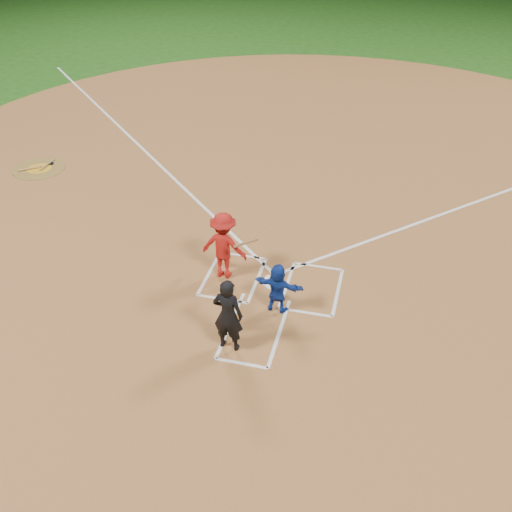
% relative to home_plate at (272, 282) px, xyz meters
% --- Properties ---
extents(ground, '(120.00, 120.00, 0.00)m').
position_rel_home_plate_xyz_m(ground, '(0.00, 0.00, -0.02)').
color(ground, '#1A4C13').
rests_on(ground, ground).
extents(home_plate_dirt, '(28.00, 28.00, 0.01)m').
position_rel_home_plate_xyz_m(home_plate_dirt, '(0.00, 6.00, -0.01)').
color(home_plate_dirt, brown).
rests_on(home_plate_dirt, ground).
extents(home_plate, '(0.60, 0.60, 0.02)m').
position_rel_home_plate_xyz_m(home_plate, '(0.00, 0.00, 0.00)').
color(home_plate, white).
rests_on(home_plate, home_plate_dirt).
extents(on_deck_circle, '(1.70, 1.70, 0.01)m').
position_rel_home_plate_xyz_m(on_deck_circle, '(-8.86, 4.15, -0.00)').
color(on_deck_circle, brown).
rests_on(on_deck_circle, home_plate_dirt).
extents(on_deck_logo, '(0.80, 0.80, 0.00)m').
position_rel_home_plate_xyz_m(on_deck_logo, '(-8.86, 4.15, 0.00)').
color(on_deck_logo, gold).
rests_on(on_deck_logo, on_deck_circle).
extents(on_deck_bat_a, '(0.07, 0.84, 0.06)m').
position_rel_home_plate_xyz_m(on_deck_bat_a, '(-8.71, 4.40, 0.03)').
color(on_deck_bat_a, olive).
rests_on(on_deck_bat_a, on_deck_circle).
extents(on_deck_bat_b, '(0.70, 0.57, 0.06)m').
position_rel_home_plate_xyz_m(on_deck_bat_b, '(-9.06, 4.05, 0.03)').
color(on_deck_bat_b, '#A66B3C').
rests_on(on_deck_bat_b, on_deck_circle).
extents(bat_weight_donut, '(0.19, 0.19, 0.05)m').
position_rel_home_plate_xyz_m(bat_weight_donut, '(-8.66, 4.55, 0.03)').
color(bat_weight_donut, black).
rests_on(bat_weight_donut, on_deck_circle).
extents(catcher, '(1.16, 0.48, 1.22)m').
position_rel_home_plate_xyz_m(catcher, '(0.33, -0.97, 0.60)').
color(catcher, '#13349F').
rests_on(catcher, home_plate_dirt).
extents(umpire, '(0.65, 0.45, 1.72)m').
position_rel_home_plate_xyz_m(umpire, '(-0.38, -2.38, 0.85)').
color(umpire, black).
rests_on(umpire, home_plate_dirt).
extents(chalk_markings, '(28.35, 17.32, 0.01)m').
position_rel_home_plate_xyz_m(chalk_markings, '(0.00, 5.29, -0.01)').
color(chalk_markings, white).
rests_on(chalk_markings, home_plate_dirt).
extents(batter_at_plate, '(1.39, 0.90, 1.72)m').
position_rel_home_plate_xyz_m(batter_at_plate, '(-1.19, 0.01, 0.85)').
color(batter_at_plate, '#AA1612').
rests_on(batter_at_plate, home_plate_dirt).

